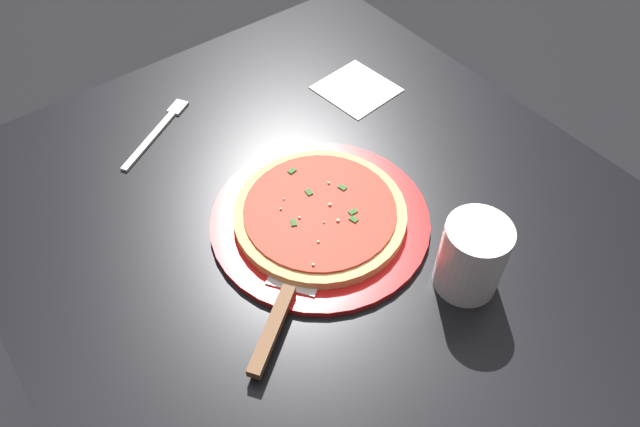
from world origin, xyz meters
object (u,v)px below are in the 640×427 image
(cup_tall_drink, at_px, (472,257))
(fork, at_px, (159,129))
(serving_plate, at_px, (320,220))
(napkin_folded_right, at_px, (356,89))
(pizza, at_px, (320,213))
(pizza_server, at_px, (283,304))

(cup_tall_drink, relative_size, fork, 0.67)
(serving_plate, height_order, fork, serving_plate)
(napkin_folded_right, bearing_deg, pizza, -49.47)
(pizza, relative_size, cup_tall_drink, 2.25)
(serving_plate, relative_size, cup_tall_drink, 2.88)
(cup_tall_drink, distance_m, fork, 0.57)
(serving_plate, relative_size, fork, 1.92)
(pizza_server, bearing_deg, pizza, 124.88)
(cup_tall_drink, xyz_separation_m, napkin_folded_right, (-0.41, 0.15, -0.06))
(pizza_server, xyz_separation_m, cup_tall_drink, (0.11, 0.22, 0.04))
(serving_plate, height_order, pizza, pizza)
(napkin_folded_right, bearing_deg, cup_tall_drink, -20.20)
(cup_tall_drink, xyz_separation_m, fork, (-0.53, -0.19, -0.05))
(fork, bearing_deg, serving_plate, 16.09)
(napkin_folded_right, bearing_deg, serving_plate, -49.47)
(pizza, bearing_deg, fork, -163.91)
(cup_tall_drink, bearing_deg, fork, -160.56)
(pizza_server, height_order, cup_tall_drink, cup_tall_drink)
(cup_tall_drink, relative_size, napkin_folded_right, 0.89)
(pizza_server, bearing_deg, serving_plate, 124.88)
(pizza_server, height_order, fork, pizza_server)
(pizza, height_order, fork, pizza)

